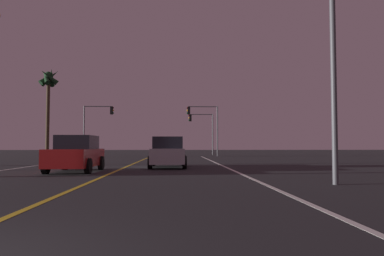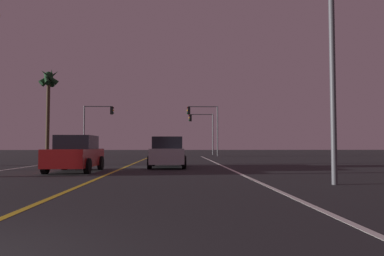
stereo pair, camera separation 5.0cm
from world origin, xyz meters
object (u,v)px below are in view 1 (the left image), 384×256
Objects in this scene: car_lead_same_lane at (168,153)px; traffic_light_near_right at (203,119)px; traffic_light_far_right at (201,124)px; car_oncoming at (76,154)px; palm_tree_left_far at (48,86)px; traffic_light_near_left at (98,119)px; street_lamp_right_near at (318,19)px.

traffic_light_near_right is (3.48, 21.12, 3.43)m from car_lead_same_lane.
car_lead_same_lane is at bearing 82.25° from traffic_light_far_right.
palm_tree_left_far is at bearing -157.64° from car_oncoming.
traffic_light_near_left is (-4.17, 24.21, 3.41)m from car_oncoming.
car_oncoming is at bearing 75.22° from traffic_light_far_right.
street_lamp_right_near reaches higher than traffic_light_near_left.
palm_tree_left_far is (-16.48, -8.71, 3.50)m from traffic_light_far_right.
palm_tree_left_far reaches higher than traffic_light_near_right.
traffic_light_far_right is at bearing 165.22° from car_oncoming.
car_lead_same_lane is at bearing 80.65° from traffic_light_near_right.
palm_tree_left_far is at bearing 11.11° from traffic_light_near_right.
palm_tree_left_far is at bearing 27.85° from traffic_light_far_right.
traffic_light_near_right is 11.86m from traffic_light_near_left.
traffic_light_near_left is (-8.39, 21.12, 3.41)m from car_lead_same_lane.
car_lead_same_lane is 0.81× the size of traffic_light_far_right.
traffic_light_near_right is 1.08× the size of traffic_light_far_right.
traffic_light_far_right is 18.96m from palm_tree_left_far.
traffic_light_far_right is at bearing -91.50° from traffic_light_near_right.
traffic_light_near_left is 1.08× the size of traffic_light_far_right.
street_lamp_right_near is (9.21, -6.05, 4.45)m from car_oncoming.
traffic_light_near_right is at bearing 88.50° from traffic_light_far_right.
traffic_light_near_right reaches higher than car_oncoming.
car_oncoming is 25.64m from traffic_light_near_right.
traffic_light_far_right is (12.01, 5.50, -0.28)m from traffic_light_near_left.
traffic_light_near_right is at bearing 0.00° from traffic_light_near_left.
car_lead_same_lane is at bearing -68.33° from traffic_light_near_left.
street_lamp_right_near is 32.49m from palm_tree_left_far.
traffic_light_far_right is 0.63× the size of street_lamp_right_near.
car_oncoming is at bearing 72.37° from traffic_light_near_right.
car_oncoming is 23.66m from palm_tree_left_far.
traffic_light_near_left is 0.62× the size of palm_tree_left_far.
car_lead_same_lane is 23.02m from palm_tree_left_far.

